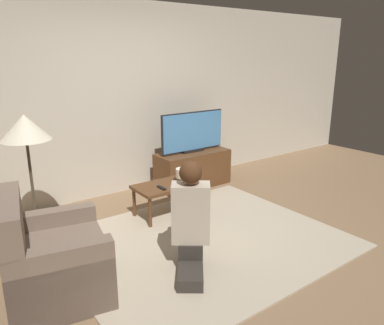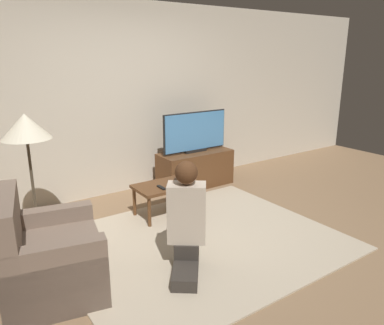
# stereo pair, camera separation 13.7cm
# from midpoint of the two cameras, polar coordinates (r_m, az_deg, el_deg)

# --- Properties ---
(ground_plane) EXTENTS (10.00, 10.00, 0.00)m
(ground_plane) POSITION_cam_midpoint_polar(r_m,az_deg,el_deg) (4.02, 2.42, -12.05)
(ground_plane) COLOR #896B4C
(wall_back) EXTENTS (10.00, 0.06, 2.60)m
(wall_back) POSITION_cam_midpoint_polar(r_m,az_deg,el_deg) (5.25, -10.34, 9.33)
(wall_back) COLOR beige
(wall_back) RESTS_ON ground_plane
(rug) EXTENTS (2.77, 2.28, 0.02)m
(rug) POSITION_cam_midpoint_polar(r_m,az_deg,el_deg) (4.02, 2.42, -11.95)
(rug) COLOR #BCAD93
(rug) RESTS_ON ground_plane
(tv_stand) EXTENTS (1.10, 0.47, 0.52)m
(tv_stand) POSITION_cam_midpoint_polar(r_m,az_deg,el_deg) (5.57, 1.20, -0.97)
(tv_stand) COLOR brown
(tv_stand) RESTS_ON ground_plane
(tv) EXTENTS (1.06, 0.08, 0.59)m
(tv) POSITION_cam_midpoint_polar(r_m,az_deg,el_deg) (5.43, 1.21, 4.69)
(tv) COLOR black
(tv) RESTS_ON tv_stand
(coffee_table) EXTENTS (0.77, 0.46, 0.40)m
(coffee_table) POSITION_cam_midpoint_polar(r_m,az_deg,el_deg) (4.52, -3.01, -3.88)
(coffee_table) COLOR brown
(coffee_table) RESTS_ON ground_plane
(floor_lamp) EXTENTS (0.49, 0.49, 1.34)m
(floor_lamp) POSITION_cam_midpoint_polar(r_m,az_deg,el_deg) (4.07, -23.09, 4.37)
(floor_lamp) COLOR #4C4233
(floor_lamp) RESTS_ON ground_plane
(armchair) EXTENTS (0.91, 0.99, 0.88)m
(armchair) POSITION_cam_midpoint_polar(r_m,az_deg,el_deg) (3.32, -19.88, -13.69)
(armchair) COLOR #7A6656
(armchair) RESTS_ON ground_plane
(person_kneeling) EXTENTS (0.70, 0.82, 1.01)m
(person_kneeling) POSITION_cam_midpoint_polar(r_m,az_deg,el_deg) (3.36, 0.34, -8.26)
(person_kneeling) COLOR #332D28
(person_kneeling) RESTS_ON rug
(table_lamp) EXTENTS (0.18, 0.18, 0.17)m
(table_lamp) POSITION_cam_midpoint_polar(r_m,az_deg,el_deg) (4.54, -0.44, -1.74)
(table_lamp) COLOR #4C3823
(table_lamp) RESTS_ON coffee_table
(remote) EXTENTS (0.04, 0.15, 0.02)m
(remote) POSITION_cam_midpoint_polar(r_m,az_deg,el_deg) (4.37, -3.81, -3.82)
(remote) COLOR black
(remote) RESTS_ON coffee_table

